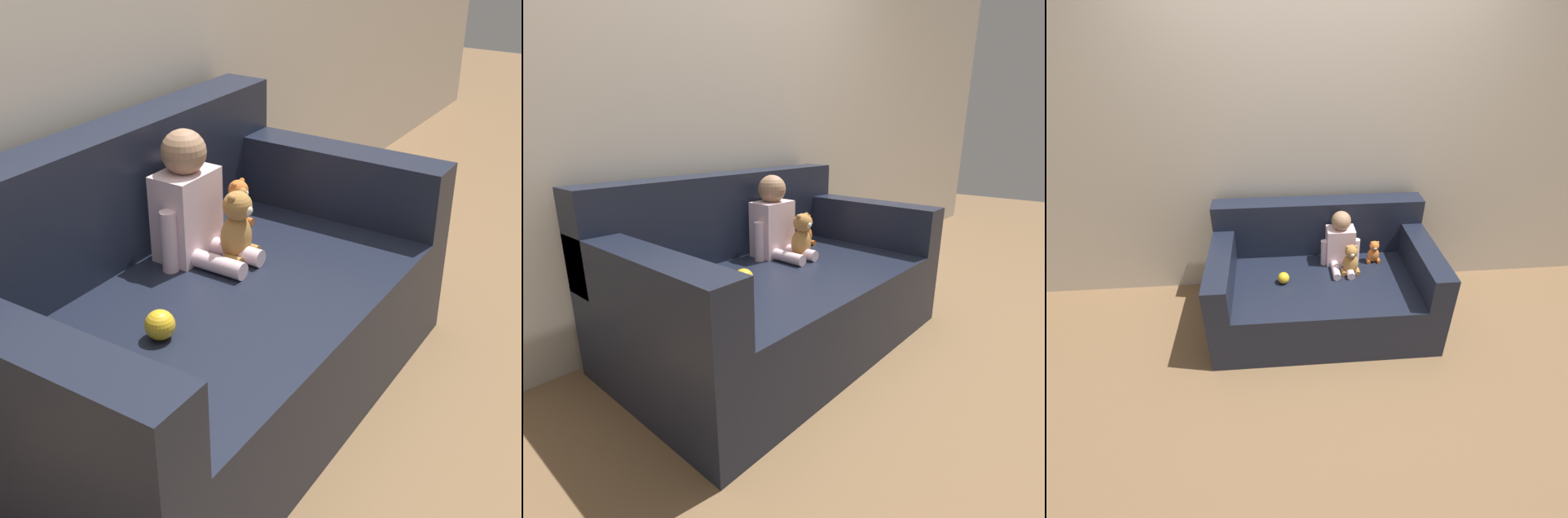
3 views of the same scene
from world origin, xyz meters
TOP-DOWN VIEW (x-y plane):
  - ground_plane at (0.00, 0.00)m, footprint 12.00×12.00m
  - wall_back at (0.00, 0.56)m, footprint 8.00×0.05m
  - couch at (0.00, 0.06)m, footprint 1.61×0.95m
  - person_baby at (0.15, 0.18)m, footprint 0.30×0.33m
  - teddy_bear_brown at (0.21, 0.03)m, footprint 0.14×0.11m
  - plush_toy_side at (0.41, 0.17)m, footprint 0.11×0.08m
  - toy_ball at (-0.29, -0.05)m, footprint 0.08×0.08m

SIDE VIEW (x-z plane):
  - ground_plane at x=0.00m, z-range 0.00..0.00m
  - couch at x=0.00m, z-range -0.12..0.72m
  - toy_ball at x=-0.29m, z-range 0.41..0.49m
  - plush_toy_side at x=0.41m, z-range 0.40..0.58m
  - teddy_bear_brown at x=0.21m, z-range 0.40..0.64m
  - person_baby at x=0.15m, z-range 0.37..0.80m
  - wall_back at x=0.00m, z-range 0.00..2.60m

